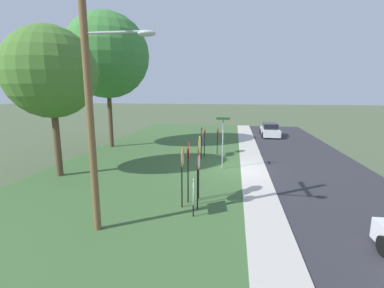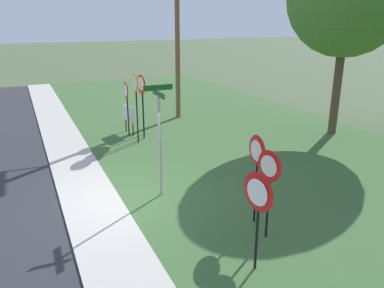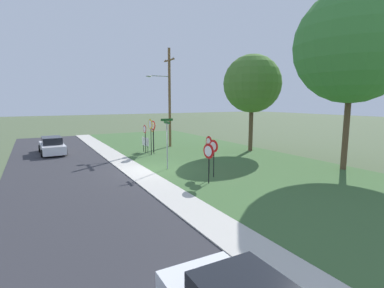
# 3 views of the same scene
# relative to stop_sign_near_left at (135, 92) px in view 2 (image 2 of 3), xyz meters

# --- Properties ---
(ground_plane) EXTENTS (160.00, 160.00, 0.00)m
(ground_plane) POSITION_rel_stop_sign_near_left_xyz_m (4.80, -1.96, -2.17)
(ground_plane) COLOR #4C5B3D
(sidewalk_strip) EXTENTS (44.00, 1.60, 0.06)m
(sidewalk_strip) POSITION_rel_stop_sign_near_left_xyz_m (4.80, -2.76, -2.14)
(sidewalk_strip) COLOR #BCB7AD
(sidewalk_strip) RESTS_ON ground_plane
(grass_median) EXTENTS (44.00, 12.00, 0.04)m
(grass_median) POSITION_rel_stop_sign_near_left_xyz_m (4.80, 4.04, -2.15)
(grass_median) COLOR #3D6033
(grass_median) RESTS_ON ground_plane
(stop_sign_near_left) EXTENTS (0.78, 0.09, 2.89)m
(stop_sign_near_left) POSITION_rel_stop_sign_near_left_xyz_m (0.00, 0.00, 0.00)
(stop_sign_near_left) COLOR black
(stop_sign_near_left) RESTS_ON grass_median
(stop_sign_near_right) EXTENTS (0.68, 0.09, 2.36)m
(stop_sign_near_right) POSITION_rel_stop_sign_near_left_xyz_m (-1.07, -0.09, -0.42)
(stop_sign_near_right) COLOR black
(stop_sign_near_right) RESTS_ON grass_median
(stop_sign_far_left) EXTENTS (0.78, 0.11, 2.52)m
(stop_sign_far_left) POSITION_rel_stop_sign_near_left_xyz_m (-0.99, 0.57, -0.28)
(stop_sign_far_left) COLOR black
(stop_sign_far_left) RESTS_ON grass_median
(stop_sign_far_center) EXTENTS (0.74, 0.14, 2.72)m
(stop_sign_far_center) POSITION_rel_stop_sign_near_left_xyz_m (-0.47, 0.40, -0.14)
(stop_sign_far_center) COLOR black
(stop_sign_far_center) RESTS_ON grass_median
(yield_sign_near_left) EXTENTS (0.72, 0.15, 2.16)m
(yield_sign_near_left) POSITION_rel_stop_sign_near_left_xyz_m (8.20, 0.61, -0.53)
(yield_sign_near_left) COLOR black
(yield_sign_near_left) RESTS_ON grass_median
(yield_sign_near_right) EXTENTS (0.80, 0.18, 2.13)m
(yield_sign_near_right) POSITION_rel_stop_sign_near_left_xyz_m (9.09, -0.28, -0.56)
(yield_sign_near_right) COLOR black
(yield_sign_near_right) RESTS_ON grass_median
(yield_sign_far_left) EXTENTS (0.75, 0.11, 2.28)m
(yield_sign_far_left) POSITION_rel_stop_sign_near_left_xyz_m (7.48, 0.76, -0.43)
(yield_sign_far_left) COLOR black
(yield_sign_far_left) RESTS_ON grass_median
(street_name_post) EXTENTS (0.96, 0.82, 3.22)m
(street_name_post) POSITION_rel_stop_sign_near_left_xyz_m (5.04, -0.81, -0.23)
(street_name_post) COLOR #9EA0A8
(street_name_post) RESTS_ON grass_median
(utility_pole) EXTENTS (2.10, 2.40, 9.11)m
(utility_pole) POSITION_rel_stop_sign_near_left_xyz_m (-3.29, 3.05, 2.78)
(utility_pole) COLOR brown
(utility_pole) RESTS_ON grass_median
(notice_board) EXTENTS (1.09, 0.19, 1.25)m
(notice_board) POSITION_rel_stop_sign_near_left_xyz_m (-1.42, 0.06, -1.29)
(notice_board) COLOR black
(notice_board) RESTS_ON grass_median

